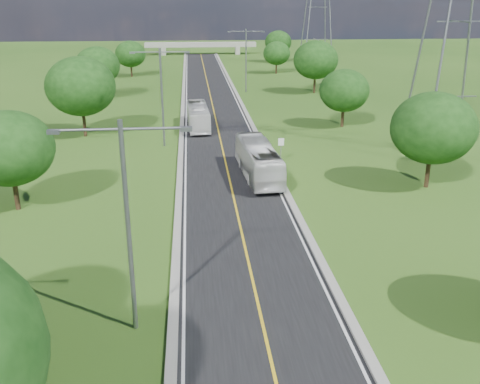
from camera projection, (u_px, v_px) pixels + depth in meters
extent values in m
plane|color=#284B15|center=(215.00, 115.00, 70.69)|extent=(260.00, 260.00, 0.00)
cube|color=black|center=(213.00, 106.00, 76.29)|extent=(8.00, 150.00, 0.06)
cube|color=gray|center=(183.00, 106.00, 75.90)|extent=(0.50, 150.00, 0.22)
cube|color=gray|center=(242.00, 105.00, 76.63)|extent=(0.50, 150.00, 0.22)
cylinder|color=slate|center=(281.00, 150.00, 50.15)|extent=(0.08, 0.08, 2.40)
cube|color=white|center=(281.00, 142.00, 49.85)|extent=(0.55, 0.04, 0.70)
cube|color=gray|center=(164.00, 51.00, 144.30)|extent=(1.20, 3.00, 2.00)
cube|color=gray|center=(237.00, 50.00, 146.03)|extent=(1.20, 3.00, 2.00)
cube|color=gray|center=(201.00, 45.00, 144.62)|extent=(30.00, 3.00, 1.20)
cylinder|color=slate|center=(128.00, 231.00, 23.56)|extent=(0.22, 0.22, 10.00)
cylinder|color=slate|center=(86.00, 130.00, 21.86)|extent=(2.80, 0.12, 0.12)
cylinder|color=slate|center=(155.00, 128.00, 22.10)|extent=(2.80, 0.12, 0.12)
cube|color=slate|center=(53.00, 132.00, 21.77)|extent=(0.50, 0.25, 0.18)
cube|color=slate|center=(186.00, 129.00, 22.23)|extent=(0.50, 0.25, 0.18)
cylinder|color=slate|center=(162.00, 98.00, 54.43)|extent=(0.22, 0.22, 10.00)
cylinder|color=slate|center=(145.00, 52.00, 52.73)|extent=(2.80, 0.12, 0.12)
cylinder|color=slate|center=(174.00, 52.00, 52.97)|extent=(2.80, 0.12, 0.12)
cube|color=slate|center=(132.00, 53.00, 52.63)|extent=(0.50, 0.25, 0.18)
cube|color=slate|center=(187.00, 52.00, 53.10)|extent=(0.50, 0.25, 0.18)
cylinder|color=slate|center=(246.00, 61.00, 86.32)|extent=(0.22, 0.22, 10.00)
cylinder|color=slate|center=(237.00, 31.00, 84.62)|extent=(2.80, 0.12, 0.12)
cylinder|color=slate|center=(255.00, 31.00, 84.86)|extent=(2.80, 0.12, 0.12)
cube|color=slate|center=(229.00, 32.00, 84.53)|extent=(0.50, 0.25, 0.18)
cube|color=slate|center=(263.00, 32.00, 84.99)|extent=(0.50, 0.25, 0.18)
cylinder|color=black|center=(16.00, 192.00, 38.92)|extent=(0.36, 0.36, 2.70)
ellipsoid|color=#15390F|center=(9.00, 148.00, 37.78)|extent=(6.30, 6.30, 5.36)
cylinder|color=black|center=(84.00, 122.00, 59.49)|extent=(0.36, 0.36, 3.24)
ellipsoid|color=#15390F|center=(81.00, 86.00, 58.13)|extent=(7.56, 7.56, 6.43)
cylinder|color=black|center=(99.00, 89.00, 81.82)|extent=(0.36, 0.36, 2.88)
ellipsoid|color=#15390F|center=(97.00, 66.00, 80.61)|extent=(6.72, 6.72, 5.71)
cylinder|color=black|center=(131.00, 70.00, 104.55)|extent=(0.36, 0.36, 2.52)
ellipsoid|color=#15390F|center=(130.00, 54.00, 103.49)|extent=(5.88, 5.88, 5.00)
cylinder|color=black|center=(428.00, 170.00, 43.51)|extent=(0.36, 0.36, 2.88)
ellipsoid|color=#15390F|center=(433.00, 128.00, 42.31)|extent=(6.72, 6.72, 5.71)
cylinder|color=black|center=(343.00, 116.00, 64.07)|extent=(0.36, 0.36, 2.52)
ellipsoid|color=#15390F|center=(344.00, 91.00, 63.01)|extent=(5.88, 5.88, 5.00)
cylinder|color=black|center=(315.00, 84.00, 86.59)|extent=(0.36, 0.36, 3.06)
ellipsoid|color=#15390F|center=(316.00, 60.00, 85.31)|extent=(7.14, 7.14, 6.07)
cylinder|color=black|center=(276.00, 68.00, 108.95)|extent=(0.36, 0.36, 2.34)
ellipsoid|color=#15390F|center=(277.00, 53.00, 107.96)|extent=(5.46, 5.46, 4.64)
cylinder|color=black|center=(278.00, 56.00, 127.89)|extent=(0.36, 0.36, 2.70)
ellipsoid|color=#15390F|center=(278.00, 42.00, 126.76)|extent=(6.30, 6.30, 5.36)
imported|color=silver|center=(258.00, 160.00, 45.82)|extent=(3.11, 10.77, 2.96)
imported|color=white|center=(198.00, 116.00, 63.27)|extent=(2.66, 9.95, 2.75)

